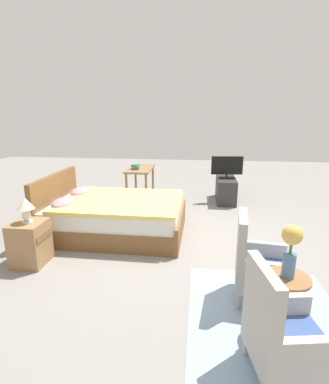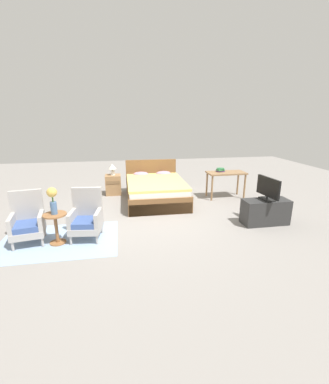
{
  "view_description": "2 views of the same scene",
  "coord_description": "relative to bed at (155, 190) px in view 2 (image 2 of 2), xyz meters",
  "views": [
    {
      "loc": [
        -4.3,
        -0.27,
        1.94
      ],
      "look_at": [
        0.03,
        0.23,
        0.77
      ],
      "focal_mm": 28.0,
      "sensor_mm": 36.0,
      "label": 1
    },
    {
      "loc": [
        -0.73,
        -5.5,
        2.18
      ],
      "look_at": [
        0.23,
        -0.08,
        0.57
      ],
      "focal_mm": 24.0,
      "sensor_mm": 36.0,
      "label": 2
    }
  ],
  "objects": [
    {
      "name": "vanity_desk",
      "position": [
        1.97,
        -0.06,
        0.32
      ],
      "size": [
        1.04,
        0.52,
        0.73
      ],
      "color": "#8E6B47",
      "rests_on": "ground_plane"
    },
    {
      "name": "tv_stand",
      "position": [
        2.07,
        -1.96,
        -0.03
      ],
      "size": [
        0.96,
        0.4,
        0.53
      ],
      "color": "#2D2D2D",
      "rests_on": "ground_plane"
    },
    {
      "name": "floor_rug",
      "position": [
        -2.07,
        -2.04,
        -0.29
      ],
      "size": [
        2.1,
        1.5,
        0.01
      ],
      "color": "#8EA8C6",
      "rests_on": "ground_plane"
    },
    {
      "name": "ground_plane",
      "position": [
        -0.18,
        -1.08,
        -0.3
      ],
      "size": [
        16.0,
        16.0,
        0.0
      ],
      "primitive_type": "plane",
      "color": "gray"
    },
    {
      "name": "book_stack",
      "position": [
        1.83,
        0.02,
        0.48
      ],
      "size": [
        0.22,
        0.19,
        0.11
      ],
      "color": "#66387A",
      "rests_on": "vanity_desk"
    },
    {
      "name": "table_lamp",
      "position": [
        -1.12,
        0.8,
        0.49
      ],
      "size": [
        0.22,
        0.22,
        0.33
      ],
      "color": "silver",
      "rests_on": "nightstand"
    },
    {
      "name": "armchair_by_window_right",
      "position": [
        -1.56,
        -1.99,
        0.08
      ],
      "size": [
        0.6,
        0.6,
        0.92
      ],
      "color": "#ADA8A3",
      "rests_on": "floor_rug"
    },
    {
      "name": "nightstand",
      "position": [
        -1.12,
        0.8,
        -0.01
      ],
      "size": [
        0.44,
        0.41,
        0.57
      ],
      "color": "#997047",
      "rests_on": "ground_plane"
    },
    {
      "name": "bed",
      "position": [
        0.0,
        0.0,
        0.0
      ],
      "size": [
        1.54,
        2.16,
        0.96
      ],
      "color": "brown",
      "rests_on": "ground_plane"
    },
    {
      "name": "side_table",
      "position": [
        -2.07,
        -2.14,
        0.05
      ],
      "size": [
        0.4,
        0.4,
        0.56
      ],
      "color": "#936038",
      "rests_on": "ground_plane"
    },
    {
      "name": "flower_vase",
      "position": [
        -2.07,
        -2.14,
        0.56
      ],
      "size": [
        0.17,
        0.17,
        0.48
      ],
      "color": "#4C709E",
      "rests_on": "side_table"
    },
    {
      "name": "armchair_by_window_left",
      "position": [
        -2.57,
        -1.99,
        0.08
      ],
      "size": [
        0.62,
        0.62,
        0.92
      ],
      "color": "#ADA8A3",
      "rests_on": "floor_rug"
    },
    {
      "name": "tv_flatscreen",
      "position": [
        2.07,
        -1.96,
        0.47
      ],
      "size": [
        0.23,
        0.68,
        0.47
      ],
      "color": "black",
      "rests_on": "tv_stand"
    }
  ]
}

